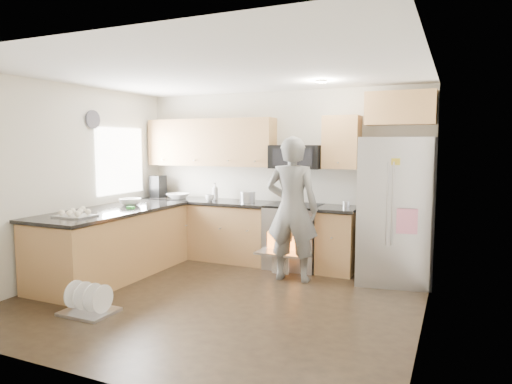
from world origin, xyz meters
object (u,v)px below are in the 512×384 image
at_px(person, 292,209).
at_px(dish_rack, 89,305).
at_px(refrigerator, 394,211).
at_px(stove_range, 294,222).

relative_size(person, dish_rack, 3.52).
distance_m(refrigerator, person, 1.32).
height_order(person, dish_rack, person).
relative_size(stove_range, refrigerator, 0.95).
bearing_deg(stove_range, refrigerator, -6.19).
distance_m(stove_range, person, 0.71).
relative_size(refrigerator, person, 0.99).
bearing_deg(dish_rack, refrigerator, 41.58).
xyz_separation_m(stove_range, person, (0.19, -0.62, 0.28)).
bearing_deg(stove_range, dish_rack, -117.68).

